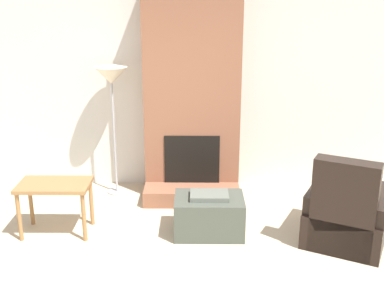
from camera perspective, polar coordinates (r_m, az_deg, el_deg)
wall_back at (r=6.21m, az=0.04°, el=6.63°), size 8.19×0.06×2.60m
fireplace at (r=5.95m, az=0.02°, el=5.40°), size 1.17×0.81×2.60m
ottoman at (r=5.19m, az=2.04°, el=-8.36°), size 0.73×0.50×0.47m
armchair at (r=5.23m, az=17.81°, el=-8.26°), size 1.08×1.13×0.98m
side_table at (r=5.30m, az=-15.97°, el=-5.35°), size 0.75×0.45×0.57m
floor_lamp_left at (r=5.93m, az=-9.53°, el=7.34°), size 0.41×0.41×1.63m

